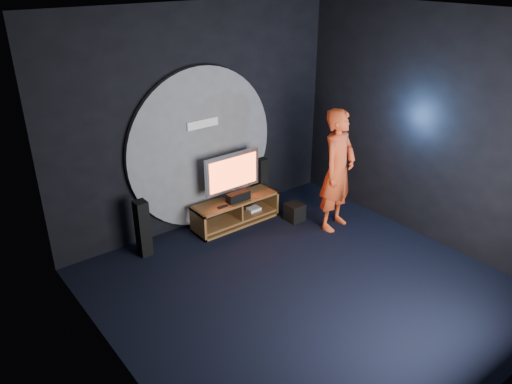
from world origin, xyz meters
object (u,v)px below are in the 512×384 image
at_px(tower_speaker_right, 261,182).
at_px(player, 338,170).
at_px(tv, 232,174).
at_px(tower_speaker_left, 143,228).
at_px(media_console, 236,213).
at_px(subwoofer, 295,212).

bearing_deg(tower_speaker_right, player, -71.61).
relative_size(tv, tower_speaker_left, 1.16).
xyz_separation_m(media_console, tower_speaker_left, (-1.65, 0.05, 0.25)).
relative_size(media_console, tv, 1.47).
xyz_separation_m(media_console, subwoofer, (0.84, -0.52, -0.04)).
distance_m(media_console, tower_speaker_left, 1.66).
bearing_deg(tv, media_console, -84.31).
bearing_deg(media_console, tower_speaker_right, 21.20).
bearing_deg(tower_speaker_right, tower_speaker_left, -174.13).
bearing_deg(tower_speaker_right, media_console, -158.80).
bearing_deg(player, tower_speaker_right, 94.00).
distance_m(subwoofer, player, 1.08).
xyz_separation_m(tv, tower_speaker_right, (0.78, 0.23, -0.43)).
height_order(tv, tower_speaker_right, tv).
xyz_separation_m(tower_speaker_right, subwoofer, (0.07, -0.82, -0.29)).
height_order(tv, player, player).
xyz_separation_m(tower_speaker_left, tower_speaker_right, (2.42, 0.25, 0.00)).
distance_m(tv, tower_speaker_right, 0.92).
xyz_separation_m(media_console, tv, (-0.01, 0.07, 0.68)).
bearing_deg(tower_speaker_left, subwoofer, -13.02).
bearing_deg(tv, tower_speaker_left, -179.44).
bearing_deg(subwoofer, tv, 145.17).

